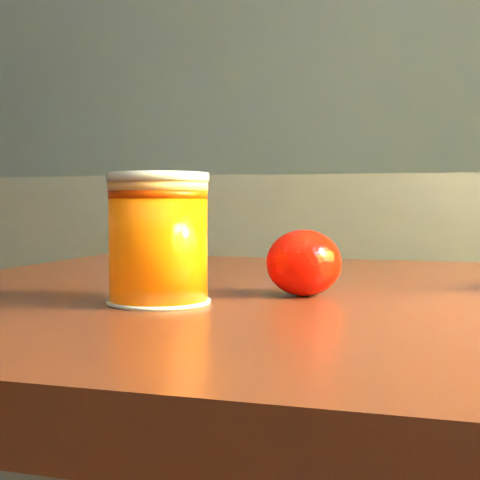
# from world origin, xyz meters

# --- Properties ---
(kitchen_counter) EXTENTS (3.15, 0.60, 0.90)m
(kitchen_counter) POSITION_xyz_m (0.00, 1.45, 0.45)
(kitchen_counter) COLOR #48474C
(kitchen_counter) RESTS_ON ground
(table) EXTENTS (1.06, 0.78, 0.76)m
(table) POSITION_xyz_m (0.79, 0.32, 0.66)
(table) COLOR #5D2717
(table) RESTS_ON ground
(juice_glass) EXTENTS (0.08, 0.08, 0.10)m
(juice_glass) POSITION_xyz_m (0.57, 0.22, 0.81)
(juice_glass) COLOR #F25E04
(juice_glass) RESTS_ON table
(orange_front) EXTENTS (0.08, 0.08, 0.06)m
(orange_front) POSITION_xyz_m (0.68, 0.28, 0.79)
(orange_front) COLOR red
(orange_front) RESTS_ON table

